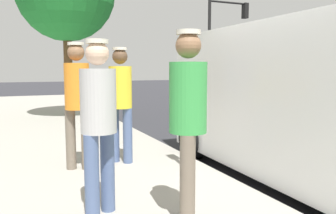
{
  "coord_description": "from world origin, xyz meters",
  "views": [
    {
      "loc": [
        3.52,
        3.28,
        1.57
      ],
      "look_at": [
        1.65,
        -0.93,
        1.05
      ],
      "focal_mm": 36.48,
      "sensor_mm": 36.0,
      "label": 1
    }
  ],
  "objects_px": {
    "pedestrian_in_yellow": "(121,97)",
    "parking_meter_near": "(188,97)",
    "pedestrian_in_gray": "(99,116)",
    "traffic_light_corner": "(223,31)",
    "pedestrian_in_green": "(188,114)",
    "parked_van": "(330,101)",
    "pedestrian_in_orange": "(77,97)"
  },
  "relations": [
    {
      "from": "pedestrian_in_yellow",
      "to": "parking_meter_near",
      "type": "bearing_deg",
      "value": 136.45
    },
    {
      "from": "pedestrian_in_gray",
      "to": "parking_meter_near",
      "type": "bearing_deg",
      "value": -145.47
    },
    {
      "from": "pedestrian_in_yellow",
      "to": "traffic_light_corner",
      "type": "distance_m",
      "value": 13.78
    },
    {
      "from": "parking_meter_near",
      "to": "pedestrian_in_green",
      "type": "height_order",
      "value": "pedestrian_in_green"
    },
    {
      "from": "parking_meter_near",
      "to": "pedestrian_in_green",
      "type": "relative_size",
      "value": 0.86
    },
    {
      "from": "parking_meter_near",
      "to": "pedestrian_in_gray",
      "type": "distance_m",
      "value": 1.79
    },
    {
      "from": "pedestrian_in_yellow",
      "to": "parked_van",
      "type": "bearing_deg",
      "value": 141.43
    },
    {
      "from": "pedestrian_in_green",
      "to": "pedestrian_in_orange",
      "type": "height_order",
      "value": "pedestrian_in_orange"
    },
    {
      "from": "traffic_light_corner",
      "to": "pedestrian_in_gray",
      "type": "bearing_deg",
      "value": 52.7
    },
    {
      "from": "pedestrian_in_gray",
      "to": "parked_van",
      "type": "xyz_separation_m",
      "value": [
        -2.97,
        0.07,
        0.04
      ]
    },
    {
      "from": "pedestrian_in_green",
      "to": "pedestrian_in_orange",
      "type": "distance_m",
      "value": 2.22
    },
    {
      "from": "pedestrian_in_orange",
      "to": "traffic_light_corner",
      "type": "distance_m",
      "value": 14.26
    },
    {
      "from": "parking_meter_near",
      "to": "pedestrian_in_yellow",
      "type": "bearing_deg",
      "value": -43.55
    },
    {
      "from": "pedestrian_in_gray",
      "to": "pedestrian_in_green",
      "type": "distance_m",
      "value": 0.86
    },
    {
      "from": "pedestrian_in_gray",
      "to": "pedestrian_in_orange",
      "type": "height_order",
      "value": "pedestrian_in_orange"
    },
    {
      "from": "parked_van",
      "to": "pedestrian_in_gray",
      "type": "bearing_deg",
      "value": -1.3
    },
    {
      "from": "parking_meter_near",
      "to": "pedestrian_in_gray",
      "type": "xyz_separation_m",
      "value": [
        1.47,
        1.01,
        -0.06
      ]
    },
    {
      "from": "pedestrian_in_yellow",
      "to": "pedestrian_in_orange",
      "type": "distance_m",
      "value": 0.66
    },
    {
      "from": "pedestrian_in_yellow",
      "to": "pedestrian_in_orange",
      "type": "height_order",
      "value": "pedestrian_in_orange"
    },
    {
      "from": "pedestrian_in_yellow",
      "to": "pedestrian_in_green",
      "type": "distance_m",
      "value": 2.22
    },
    {
      "from": "pedestrian_in_green",
      "to": "traffic_light_corner",
      "type": "distance_m",
      "value": 15.55
    },
    {
      "from": "pedestrian_in_gray",
      "to": "pedestrian_in_yellow",
      "type": "xyz_separation_m",
      "value": [
        -0.71,
        -1.73,
        0.03
      ]
    },
    {
      "from": "parking_meter_near",
      "to": "parked_van",
      "type": "bearing_deg",
      "value": 144.24
    },
    {
      "from": "pedestrian_in_green",
      "to": "parked_van",
      "type": "relative_size",
      "value": 0.34
    },
    {
      "from": "pedestrian_in_gray",
      "to": "pedestrian_in_green",
      "type": "xyz_separation_m",
      "value": [
        -0.7,
        0.49,
        0.04
      ]
    },
    {
      "from": "parking_meter_near",
      "to": "traffic_light_corner",
      "type": "bearing_deg",
      "value": -124.97
    },
    {
      "from": "parking_meter_near",
      "to": "pedestrian_in_orange",
      "type": "bearing_deg",
      "value": -23.88
    },
    {
      "from": "parking_meter_near",
      "to": "pedestrian_in_gray",
      "type": "bearing_deg",
      "value": 34.53
    },
    {
      "from": "parking_meter_near",
      "to": "pedestrian_in_yellow",
      "type": "xyz_separation_m",
      "value": [
        0.76,
        -0.72,
        -0.04
      ]
    },
    {
      "from": "pedestrian_in_orange",
      "to": "traffic_light_corner",
      "type": "height_order",
      "value": "traffic_light_corner"
    },
    {
      "from": "pedestrian_in_green",
      "to": "traffic_light_corner",
      "type": "height_order",
      "value": "traffic_light_corner"
    },
    {
      "from": "pedestrian_in_yellow",
      "to": "pedestrian_in_orange",
      "type": "relative_size",
      "value": 0.97
    }
  ]
}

